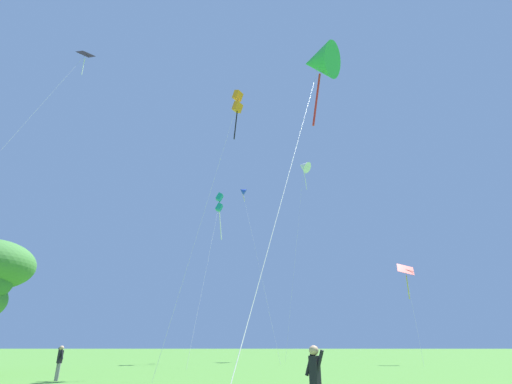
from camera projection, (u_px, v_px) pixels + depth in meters
name	position (u px, v px, depth m)	size (l,w,h in m)	color
kite_teal_box	(219.00, 204.00, 41.92)	(1.22, 10.28, 17.23)	teal
kite_orange_box	(237.00, 103.00, 29.02)	(3.61, 6.06, 19.74)	orange
kite_red_high	(406.00, 275.00, 36.19)	(2.20, 4.89, 8.97)	red
kite_blue_delta	(243.00, 191.00, 46.04)	(4.37, 7.80, 19.41)	blue
kite_black_large	(78.00, 65.00, 35.47)	(4.34, 11.12, 28.25)	black
kite_white_distant	(304.00, 166.00, 52.18)	(4.89, 8.49, 25.33)	white
kite_green_small	(319.00, 62.00, 15.99)	(4.24, 9.67, 13.51)	green
person_far_back	(315.00, 376.00, 8.16)	(0.43, 0.38, 1.55)	gray
person_child_small	(60.00, 359.00, 18.10)	(0.45, 0.34, 1.54)	gray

